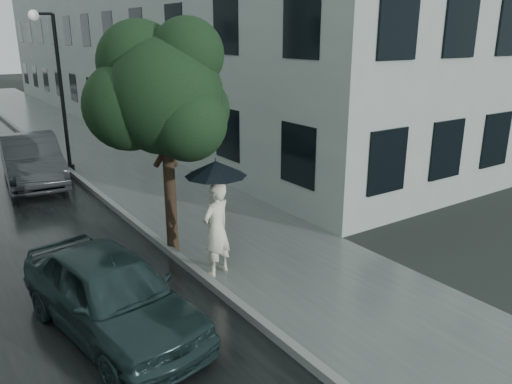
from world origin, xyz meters
TOP-DOWN VIEW (x-y plane):
  - ground at (0.00, 0.00)m, footprint 120.00×120.00m
  - sidewalk at (0.25, 12.00)m, footprint 3.50×60.00m
  - kerb_near at (-1.57, 12.00)m, footprint 0.15×60.00m
  - building_near at (5.47, 19.50)m, footprint 7.02×36.00m
  - pedestrian at (-1.20, 1.57)m, footprint 0.77×0.64m
  - umbrella at (-1.18, 1.58)m, footprint 1.36×1.36m
  - street_tree at (-1.45, 3.09)m, footprint 2.97×2.69m
  - lamp_post at (-1.60, 11.06)m, footprint 0.82×0.47m
  - car_near at (-3.50, 0.77)m, footprint 2.12×4.01m
  - car_far at (-2.77, 10.12)m, footprint 1.94×4.56m

SIDE VIEW (x-z plane):
  - ground at x=0.00m, z-range 0.00..0.00m
  - sidewalk at x=0.25m, z-range 0.00..0.01m
  - kerb_near at x=-1.57m, z-range 0.00..0.15m
  - car_near at x=-3.50m, z-range 0.01..1.31m
  - car_far at x=-2.77m, z-range 0.01..1.47m
  - pedestrian at x=-1.20m, z-range 0.01..1.82m
  - umbrella at x=-1.18m, z-range 1.41..2.74m
  - lamp_post at x=-1.60m, z-range 0.37..5.48m
  - street_tree at x=-1.45m, z-range 0.91..5.64m
  - building_near at x=5.47m, z-range 0.00..9.00m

